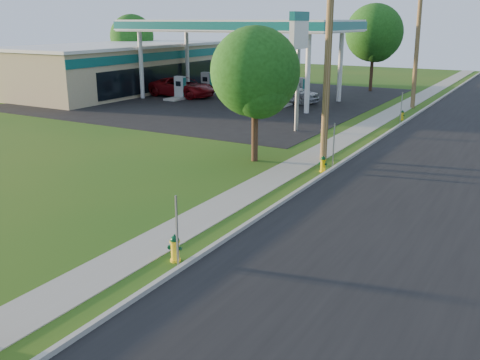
% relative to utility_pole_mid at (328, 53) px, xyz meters
% --- Properties ---
extents(ground_plane, '(140.00, 140.00, 0.00)m').
position_rel_utility_pole_mid_xyz_m(ground_plane, '(0.60, -17.00, -4.95)').
color(ground_plane, '#1C4F14').
rests_on(ground_plane, ground).
extents(road, '(8.00, 120.00, 0.02)m').
position_rel_utility_pole_mid_xyz_m(road, '(5.10, -7.00, -4.94)').
color(road, black).
rests_on(road, ground).
extents(curb, '(0.15, 120.00, 0.15)m').
position_rel_utility_pole_mid_xyz_m(curb, '(1.10, -7.00, -4.88)').
color(curb, '#A6A498').
rests_on(curb, ground).
extents(sidewalk, '(1.50, 120.00, 0.03)m').
position_rel_utility_pole_mid_xyz_m(sidewalk, '(-0.65, -7.00, -4.94)').
color(sidewalk, gray).
rests_on(sidewalk, ground).
extents(forecourt, '(26.00, 28.00, 0.02)m').
position_rel_utility_pole_mid_xyz_m(forecourt, '(-15.40, 15.00, -4.94)').
color(forecourt, black).
rests_on(forecourt, ground).
extents(utility_pole_mid, '(1.40, 0.32, 9.80)m').
position_rel_utility_pole_mid_xyz_m(utility_pole_mid, '(0.00, 0.00, 0.00)').
color(utility_pole_mid, brown).
rests_on(utility_pole_mid, ground).
extents(utility_pole_far, '(1.40, 0.32, 9.50)m').
position_rel_utility_pole_mid_xyz_m(utility_pole_far, '(0.00, 18.00, -0.15)').
color(utility_pole_far, brown).
rests_on(utility_pole_far, ground).
extents(sign_post_near, '(0.05, 0.04, 2.00)m').
position_rel_utility_pole_mid_xyz_m(sign_post_near, '(0.85, -12.80, -3.95)').
color(sign_post_near, gray).
rests_on(sign_post_near, ground).
extents(sign_post_mid, '(0.05, 0.04, 2.00)m').
position_rel_utility_pole_mid_xyz_m(sign_post_mid, '(0.85, -1.00, -3.95)').
color(sign_post_mid, gray).
rests_on(sign_post_mid, ground).
extents(sign_post_far, '(0.05, 0.04, 2.00)m').
position_rel_utility_pole_mid_xyz_m(sign_post_far, '(0.85, 11.20, -3.95)').
color(sign_post_far, gray).
rests_on(sign_post_far, ground).
extents(gas_canopy, '(18.18, 9.18, 6.40)m').
position_rel_utility_pole_mid_xyz_m(gas_canopy, '(-13.40, 15.00, 0.94)').
color(gas_canopy, silver).
rests_on(gas_canopy, ground).
extents(fuel_pump_nw, '(1.20, 3.20, 1.90)m').
position_rel_utility_pole_mid_xyz_m(fuel_pump_nw, '(-17.90, 13.00, -4.23)').
color(fuel_pump_nw, '#A6A498').
rests_on(fuel_pump_nw, ground).
extents(fuel_pump_ne, '(1.20, 3.20, 1.90)m').
position_rel_utility_pole_mid_xyz_m(fuel_pump_ne, '(-8.90, 13.00, -4.23)').
color(fuel_pump_ne, '#A6A498').
rests_on(fuel_pump_ne, ground).
extents(fuel_pump_sw, '(1.20, 3.20, 1.90)m').
position_rel_utility_pole_mid_xyz_m(fuel_pump_sw, '(-17.90, 17.00, -4.23)').
color(fuel_pump_sw, '#A6A498').
rests_on(fuel_pump_sw, ground).
extents(fuel_pump_se, '(1.20, 3.20, 1.90)m').
position_rel_utility_pole_mid_xyz_m(fuel_pump_se, '(-8.90, 17.00, -4.23)').
color(fuel_pump_se, '#A6A498').
rests_on(fuel_pump_se, ground).
extents(convenience_store, '(10.40, 22.40, 4.25)m').
position_rel_utility_pole_mid_xyz_m(convenience_store, '(-26.38, 15.00, -2.82)').
color(convenience_store, tan).
rests_on(convenience_store, ground).
extents(price_pylon, '(0.34, 2.04, 6.85)m').
position_rel_utility_pole_mid_xyz_m(price_pylon, '(-3.90, 5.50, 0.48)').
color(price_pylon, gray).
rests_on(price_pylon, ground).
extents(tree_verge, '(4.09, 4.09, 6.19)m').
position_rel_utility_pole_mid_xyz_m(tree_verge, '(-2.62, -1.96, -0.97)').
color(tree_verge, '#321F12').
rests_on(tree_verge, ground).
extents(tree_lot, '(5.18, 5.18, 7.85)m').
position_rel_utility_pole_mid_xyz_m(tree_lot, '(-5.53, 26.02, 0.10)').
color(tree_lot, '#321F12').
rests_on(tree_lot, ground).
extents(tree_back, '(4.62, 4.62, 7.00)m').
position_rel_utility_pole_mid_xyz_m(tree_back, '(-30.57, 21.89, -0.45)').
color(tree_back, '#321F12').
rests_on(tree_back, ground).
extents(hydrant_near, '(0.41, 0.37, 0.79)m').
position_rel_utility_pole_mid_xyz_m(hydrant_near, '(0.63, -12.63, -4.56)').
color(hydrant_near, yellow).
rests_on(hydrant_near, ground).
extents(hydrant_mid, '(0.38, 0.33, 0.73)m').
position_rel_utility_pole_mid_xyz_m(hydrant_mid, '(0.79, -2.08, -4.60)').
color(hydrant_mid, '#E5BC0A').
rests_on(hydrant_mid, ground).
extents(hydrant_far, '(0.35, 0.31, 0.67)m').
position_rel_utility_pole_mid_xyz_m(hydrant_far, '(0.68, 12.36, -4.63)').
color(hydrant_far, yellow).
rests_on(hydrant_far, ground).
extents(car_red, '(6.18, 3.11, 1.68)m').
position_rel_utility_pole_mid_xyz_m(car_red, '(-18.55, 14.22, -4.12)').
color(car_red, maroon).
rests_on(car_red, ground).
extents(car_silver, '(4.80, 2.17, 1.60)m').
position_rel_utility_pole_mid_xyz_m(car_silver, '(-9.09, 15.84, -4.15)').
color(car_silver, '#B7BABF').
rests_on(car_silver, ground).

